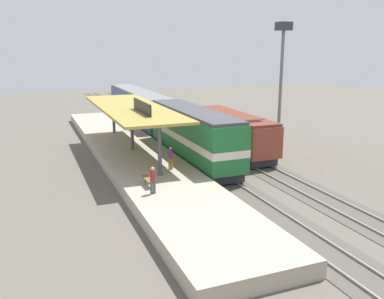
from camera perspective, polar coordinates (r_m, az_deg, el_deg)
The scene contains 12 objects.
ground_plane at distance 38.80m, azimuth 1.35°, elevation -0.42°, with size 120.00×120.00×0.00m, color #5B564C.
track_near at distance 38.08m, azimuth -1.42°, elevation -0.65°, with size 3.20×110.00×0.16m.
track_far at distance 39.86m, azimuth 4.79°, elevation -0.03°, with size 3.20×110.00×0.16m.
platform at distance 36.68m, azimuth -8.17°, elevation -0.70°, with size 6.00×44.00×0.90m, color #A89E89.
station_canopy at distance 35.78m, azimuth -8.36°, elevation 5.61°, with size 5.20×18.00×4.70m.
platform_bench at distance 26.98m, azimuth -6.12°, elevation -4.07°, with size 0.44×1.70×0.50m.
locomotive at distance 35.01m, azimuth 0.15°, elevation 2.04°, with size 2.93×14.43×4.44m.
passenger_carriage_single at distance 51.90m, azimuth -7.34°, elevation 5.77°, with size 2.90×20.00×4.24m.
freight_car at distance 38.31m, azimuth 5.71°, elevation 2.35°, with size 2.80×12.00×3.54m.
light_mast at distance 37.00m, azimuth 12.31°, elevation 11.73°, with size 1.10×1.10×11.70m.
person_waiting at distance 25.34m, azimuth -5.44°, elevation -4.05°, with size 0.34×0.34×1.71m.
person_walking at distance 30.19m, azimuth -2.98°, elevation -1.03°, with size 0.34×0.34×1.71m.
Camera 1 is at (-12.81, -34.53, 9.71)m, focal length 38.62 mm.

